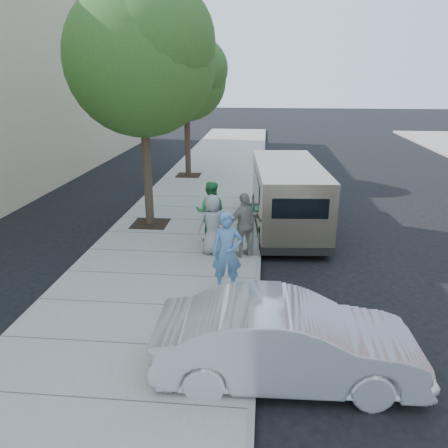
{
  "coord_description": "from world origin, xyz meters",
  "views": [
    {
      "loc": [
        1.53,
        -11.38,
        4.96
      ],
      "look_at": [
        0.47,
        -0.16,
        1.1
      ],
      "focal_mm": 35.0,
      "sensor_mm": 36.0,
      "label": 1
    }
  ],
  "objects_px": {
    "person_green_shirt": "(210,212)",
    "person_striped_polo": "(245,225)",
    "tree_far": "(187,76)",
    "person_officer": "(227,253)",
    "van": "(287,195)",
    "sedan": "(287,341)",
    "tree_near": "(142,54)",
    "person_gray_shirt": "(213,224)",
    "parking_meter": "(253,218)"
  },
  "relations": [
    {
      "from": "parking_meter",
      "to": "person_green_shirt",
      "type": "relative_size",
      "value": 0.82
    },
    {
      "from": "person_officer",
      "to": "person_green_shirt",
      "type": "xyz_separation_m",
      "value": [
        -0.77,
        3.14,
        -0.03
      ]
    },
    {
      "from": "sedan",
      "to": "parking_meter",
      "type": "bearing_deg",
      "value": 6.58
    },
    {
      "from": "person_green_shirt",
      "to": "person_striped_polo",
      "type": "bearing_deg",
      "value": 137.88
    },
    {
      "from": "person_officer",
      "to": "person_gray_shirt",
      "type": "bearing_deg",
      "value": 98.05
    },
    {
      "from": "van",
      "to": "person_gray_shirt",
      "type": "height_order",
      "value": "van"
    },
    {
      "from": "person_officer",
      "to": "person_green_shirt",
      "type": "height_order",
      "value": "person_officer"
    },
    {
      "from": "van",
      "to": "sedan",
      "type": "distance_m",
      "value": 7.81
    },
    {
      "from": "parking_meter",
      "to": "person_striped_polo",
      "type": "bearing_deg",
      "value": -166.43
    },
    {
      "from": "parking_meter",
      "to": "person_striped_polo",
      "type": "height_order",
      "value": "person_striped_polo"
    },
    {
      "from": "tree_far",
      "to": "person_green_shirt",
      "type": "bearing_deg",
      "value": -76.26
    },
    {
      "from": "tree_far",
      "to": "sedan",
      "type": "distance_m",
      "value": 16.17
    },
    {
      "from": "person_officer",
      "to": "tree_near",
      "type": "bearing_deg",
      "value": 116.07
    },
    {
      "from": "parking_meter",
      "to": "person_officer",
      "type": "bearing_deg",
      "value": -101.23
    },
    {
      "from": "tree_far",
      "to": "person_officer",
      "type": "bearing_deg",
      "value": -76.24
    },
    {
      "from": "sedan",
      "to": "person_striped_polo",
      "type": "xyz_separation_m",
      "value": [
        -0.97,
        4.96,
        0.32
      ]
    },
    {
      "from": "parking_meter",
      "to": "tree_near",
      "type": "bearing_deg",
      "value": 147.55
    },
    {
      "from": "van",
      "to": "person_striped_polo",
      "type": "bearing_deg",
      "value": -118.35
    },
    {
      "from": "van",
      "to": "person_striped_polo",
      "type": "height_order",
      "value": "van"
    },
    {
      "from": "person_officer",
      "to": "person_gray_shirt",
      "type": "xyz_separation_m",
      "value": [
        -0.6,
        2.24,
        -0.11
      ]
    },
    {
      "from": "tree_near",
      "to": "person_officer",
      "type": "relative_size",
      "value": 3.92
    },
    {
      "from": "sedan",
      "to": "person_green_shirt",
      "type": "bearing_deg",
      "value": 16.88
    },
    {
      "from": "tree_near",
      "to": "van",
      "type": "xyz_separation_m",
      "value": [
        4.55,
        0.35,
        -4.36
      ]
    },
    {
      "from": "van",
      "to": "person_striped_polo",
      "type": "xyz_separation_m",
      "value": [
        -1.26,
        -2.83,
        -0.13
      ]
    },
    {
      "from": "tree_far",
      "to": "person_gray_shirt",
      "type": "xyz_separation_m",
      "value": [
        2.38,
        -9.95,
        -3.88
      ]
    },
    {
      "from": "person_striped_polo",
      "to": "tree_far",
      "type": "bearing_deg",
      "value": -104.2
    },
    {
      "from": "van",
      "to": "sedan",
      "type": "bearing_deg",
      "value": -96.55
    },
    {
      "from": "tree_far",
      "to": "person_officer",
      "type": "xyz_separation_m",
      "value": [
        2.98,
        -12.19,
        -3.77
      ]
    },
    {
      "from": "parking_meter",
      "to": "sedan",
      "type": "relative_size",
      "value": 0.34
    },
    {
      "from": "person_striped_polo",
      "to": "person_green_shirt",
      "type": "bearing_deg",
      "value": -76.11
    },
    {
      "from": "tree_far",
      "to": "person_officer",
      "type": "distance_m",
      "value": 13.1
    },
    {
      "from": "person_officer",
      "to": "person_striped_polo",
      "type": "distance_m",
      "value": 2.13
    },
    {
      "from": "person_green_shirt",
      "to": "van",
      "type": "bearing_deg",
      "value": -140.71
    },
    {
      "from": "parking_meter",
      "to": "person_officer",
      "type": "xyz_separation_m",
      "value": [
        -0.52,
        -2.15,
        -0.15
      ]
    },
    {
      "from": "parking_meter",
      "to": "person_green_shirt",
      "type": "bearing_deg",
      "value": 144.86
    },
    {
      "from": "van",
      "to": "tree_far",
      "type": "bearing_deg",
      "value": 117.68
    },
    {
      "from": "sedan",
      "to": "person_officer",
      "type": "height_order",
      "value": "person_officer"
    },
    {
      "from": "parking_meter",
      "to": "person_green_shirt",
      "type": "height_order",
      "value": "person_green_shirt"
    },
    {
      "from": "person_green_shirt",
      "to": "person_gray_shirt",
      "type": "relative_size",
      "value": 1.1
    },
    {
      "from": "parking_meter",
      "to": "person_striped_polo",
      "type": "distance_m",
      "value": 0.3
    },
    {
      "from": "parking_meter",
      "to": "person_officer",
      "type": "height_order",
      "value": "person_officer"
    },
    {
      "from": "tree_near",
      "to": "person_gray_shirt",
      "type": "distance_m",
      "value": 5.64
    },
    {
      "from": "person_green_shirt",
      "to": "tree_near",
      "type": "bearing_deg",
      "value": -31.44
    },
    {
      "from": "tree_near",
      "to": "person_striped_polo",
      "type": "distance_m",
      "value": 6.09
    },
    {
      "from": "tree_far",
      "to": "van",
      "type": "relative_size",
      "value": 1.05
    },
    {
      "from": "tree_near",
      "to": "tree_far",
      "type": "distance_m",
      "value": 7.63
    },
    {
      "from": "van",
      "to": "person_gray_shirt",
      "type": "distance_m",
      "value": 3.46
    },
    {
      "from": "parking_meter",
      "to": "sedan",
      "type": "height_order",
      "value": "parking_meter"
    },
    {
      "from": "van",
      "to": "person_officer",
      "type": "relative_size",
      "value": 3.21
    },
    {
      "from": "sedan",
      "to": "person_officer",
      "type": "xyz_separation_m",
      "value": [
        -1.27,
        2.85,
        0.38
      ]
    }
  ]
}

